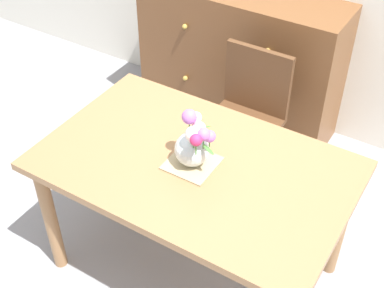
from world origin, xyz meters
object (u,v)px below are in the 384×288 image
at_px(dining_table, 195,178).
at_px(flower_vase, 193,143).
at_px(dresser, 239,60).
at_px(chair_far, 247,112).

xyz_separation_m(dining_table, flower_vase, (0.00, -0.02, 0.23)).
distance_m(dresser, flower_vase, 1.48).
bearing_deg(dining_table, dresser, 108.66).
bearing_deg(flower_vase, dresser, 108.52).
relative_size(dining_table, chair_far, 1.62).
bearing_deg(chair_far, dining_table, 98.29).
bearing_deg(flower_vase, dining_table, 97.81).
bearing_deg(flower_vase, chair_far, 98.28).
height_order(chair_far, dresser, dresser).
bearing_deg(dresser, chair_far, -57.96).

